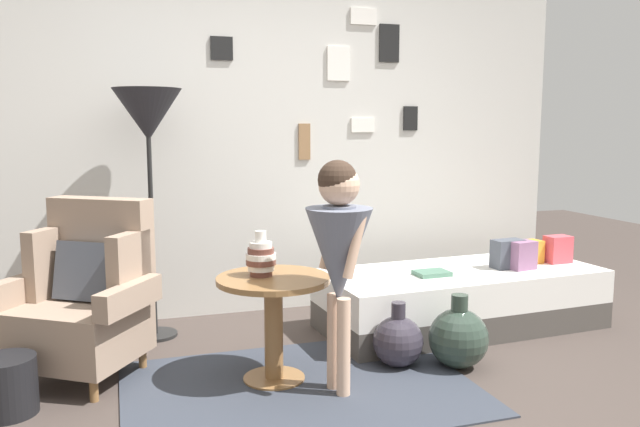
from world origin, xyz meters
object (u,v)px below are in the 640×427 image
object	(u,v)px
vase_striped	(261,258)
book_on_daybed	(432,273)
armchair	(86,298)
magazine_basket	(7,386)
daybed	(461,298)
floor_lamp	(148,123)
side_table	(273,306)
demijohn_near	(398,341)
person_child	(339,245)
demijohn_far	(458,338)

from	to	relation	value
vase_striped	book_on_daybed	distance (m)	1.31
armchair	magazine_basket	size ratio (longest dim) A/B	3.46
daybed	book_on_daybed	distance (m)	0.36
daybed	floor_lamp	size ratio (longest dim) A/B	1.21
side_table	book_on_daybed	xyz separation A→B (m)	(1.17, 0.43, -0.00)
demijohn_near	magazine_basket	size ratio (longest dim) A/B	1.35
side_table	magazine_basket	size ratio (longest dim) A/B	2.17
person_child	demijohn_far	distance (m)	0.99
book_on_daybed	armchair	bearing A→B (deg)	-179.19
demijohn_near	magazine_basket	xyz separation A→B (m)	(-2.04, 0.02, -0.01)
armchair	side_table	xyz separation A→B (m)	(0.96, -0.40, -0.02)
demijohn_far	magazine_basket	xyz separation A→B (m)	(-2.36, 0.14, -0.03)
armchair	book_on_daybed	xyz separation A→B (m)	(2.13, 0.03, -0.02)
magazine_basket	book_on_daybed	bearing A→B (deg)	9.84
daybed	demijohn_far	bearing A→B (deg)	-121.21
person_child	demijohn_near	distance (m)	0.81
person_child	demijohn_near	bearing A→B (deg)	28.26
daybed	side_table	size ratio (longest dim) A/B	3.20
daybed	demijohn_near	size ratio (longest dim) A/B	5.15
book_on_daybed	magazine_basket	xyz separation A→B (m)	(-2.48, -0.43, -0.28)
vase_striped	floor_lamp	bearing A→B (deg)	119.21
armchair	demijohn_near	size ratio (longest dim) A/B	2.57
armchair	person_child	world-z (taller)	person_child
daybed	demijohn_near	world-z (taller)	daybed
demijohn_far	magazine_basket	bearing A→B (deg)	176.70
floor_lamp	demijohn_far	size ratio (longest dim) A/B	3.76
floor_lamp	person_child	size ratio (longest dim) A/B	1.33
vase_striped	floor_lamp	xyz separation A→B (m)	(-0.51, 0.91, 0.72)
vase_striped	demijohn_near	xyz separation A→B (m)	(0.78, -0.06, -0.52)
armchair	demijohn_far	xyz separation A→B (m)	(2.00, -0.54, -0.26)
book_on_daybed	demijohn_far	bearing A→B (deg)	-102.33
vase_striped	person_child	bearing A→B (deg)	-42.36
daybed	demijohn_near	distance (m)	0.90
person_child	magazine_basket	xyz separation A→B (m)	(-1.59, 0.26, -0.64)
book_on_daybed	demijohn_far	size ratio (longest dim) A/B	0.52
demijohn_far	magazine_basket	distance (m)	2.36
daybed	demijohn_far	xyz separation A→B (m)	(-0.40, -0.65, -0.03)
floor_lamp	person_child	world-z (taller)	floor_lamp
armchair	floor_lamp	size ratio (longest dim) A/B	0.60
armchair	person_child	distance (m)	1.44
armchair	demijohn_far	size ratio (longest dim) A/B	2.28
daybed	book_on_daybed	world-z (taller)	book_on_daybed
floor_lamp	book_on_daybed	bearing A→B (deg)	-16.87
person_child	book_on_daybed	xyz separation A→B (m)	(0.89, 0.69, -0.36)
demijohn_near	armchair	bearing A→B (deg)	166.04
book_on_daybed	floor_lamp	bearing A→B (deg)	163.13
vase_striped	person_child	world-z (taller)	person_child
person_child	demijohn_far	size ratio (longest dim) A/B	2.83
armchair	floor_lamp	distance (m)	1.17
demijohn_near	floor_lamp	bearing A→B (deg)	142.93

